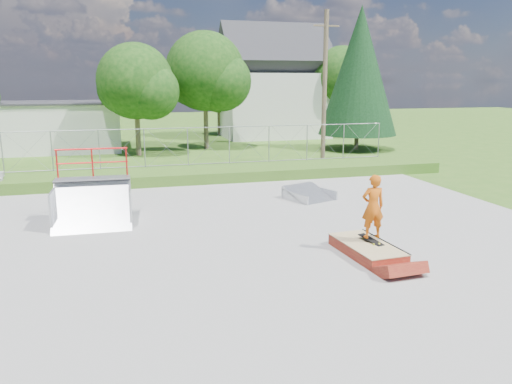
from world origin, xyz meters
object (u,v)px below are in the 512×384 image
grind_box (367,250)px  quarter_pipe (92,190)px  flat_bank_ramp (309,194)px  skater (373,209)px

grind_box → quarter_pipe: size_ratio=1.00×
quarter_pipe → grind_box: bearing=-32.5°
flat_bank_ramp → skater: 6.25m
flat_bank_ramp → grind_box: bearing=-117.3°
grind_box → quarter_pipe: (-6.93, 4.72, 0.99)m
skater → quarter_pipe: bearing=-29.0°
skater → grind_box: bearing=34.5°
grind_box → skater: 1.06m
grind_box → skater: size_ratio=1.39×
quarter_pipe → skater: quarter_pipe is taller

